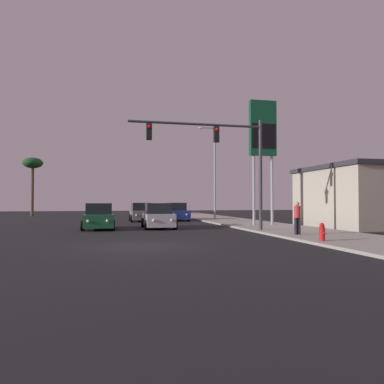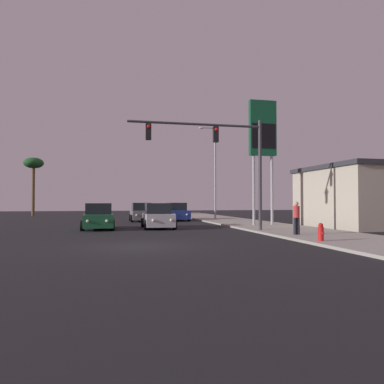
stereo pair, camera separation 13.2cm
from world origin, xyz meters
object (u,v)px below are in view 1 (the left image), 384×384
(car_blue, at_px, (176,212))
(street_lamp, at_px, (214,167))
(gas_station_sign, at_px, (263,135))
(car_grey, at_px, (141,213))
(pedestrian_on_sidewalk, at_px, (297,216))
(palm_tree_far, at_px, (33,166))
(traffic_light_mast, at_px, (224,150))
(fire_hydrant, at_px, (322,232))
(car_green, at_px, (99,217))
(car_silver, at_px, (158,217))

(car_blue, distance_m, street_lamp, 5.72)
(street_lamp, relative_size, gas_station_sign, 1.00)
(car_grey, distance_m, gas_station_sign, 13.43)
(pedestrian_on_sidewalk, xyz_separation_m, palm_tree_far, (-18.48, 31.71, 5.19))
(traffic_light_mast, bearing_deg, fire_hydrant, -69.94)
(car_blue, distance_m, car_grey, 3.43)
(car_green, height_order, gas_station_sign, gas_station_sign)
(car_blue, relative_size, car_green, 1.00)
(car_grey, bearing_deg, street_lamp, -174.77)
(car_silver, distance_m, gas_station_sign, 9.63)
(fire_hydrant, bearing_deg, car_silver, 117.61)
(car_silver, relative_size, fire_hydrant, 5.70)
(car_blue, bearing_deg, traffic_light_mast, 90.02)
(car_silver, relative_size, gas_station_sign, 0.48)
(gas_station_sign, bearing_deg, palm_tree_far, 130.08)
(fire_hydrant, relative_size, pedestrian_on_sidewalk, 0.46)
(car_silver, relative_size, palm_tree_far, 0.60)
(street_lamp, xyz_separation_m, pedestrian_on_sidewalk, (-0.63, -17.67, -4.08))
(car_green, bearing_deg, car_grey, -112.18)
(fire_hydrant, bearing_deg, car_green, 131.59)
(car_silver, distance_m, palm_tree_far, 27.60)
(car_silver, bearing_deg, street_lamp, -122.52)
(gas_station_sign, bearing_deg, fire_hydrant, -100.61)
(car_green, height_order, pedestrian_on_sidewalk, pedestrian_on_sidewalk)
(traffic_light_mast, bearing_deg, street_lamp, 76.41)
(gas_station_sign, relative_size, fire_hydrant, 11.84)
(car_green, xyz_separation_m, pedestrian_on_sidewalk, (9.96, -7.65, 0.27))
(street_lamp, bearing_deg, car_silver, -123.86)
(palm_tree_far, bearing_deg, traffic_light_mast, -61.07)
(car_blue, relative_size, gas_station_sign, 0.48)
(palm_tree_far, bearing_deg, car_blue, -42.67)
(car_grey, distance_m, car_green, 9.93)
(gas_station_sign, bearing_deg, car_blue, 115.73)
(car_blue, bearing_deg, gas_station_sign, 114.74)
(car_green, relative_size, fire_hydrant, 5.70)
(car_silver, distance_m, car_grey, 9.27)
(fire_hydrant, height_order, palm_tree_far, palm_tree_far)
(car_blue, height_order, car_green, same)
(car_blue, xyz_separation_m, fire_hydrant, (2.59, -20.53, -0.27))
(car_blue, xyz_separation_m, car_grey, (-3.38, -0.57, 0.00))
(car_silver, xyz_separation_m, palm_tree_far, (-12.41, 24.04, 5.47))
(street_lamp, distance_m, palm_tree_far, 23.74)
(car_silver, bearing_deg, fire_hydrant, 118.95)
(gas_station_sign, height_order, pedestrian_on_sidewalk, gas_station_sign)
(fire_hydrant, bearing_deg, gas_station_sign, 79.39)
(traffic_light_mast, bearing_deg, car_green, 149.09)
(car_silver, xyz_separation_m, pedestrian_on_sidewalk, (6.08, -7.67, 0.27))
(gas_station_sign, bearing_deg, car_grey, 131.52)
(fire_hydrant, distance_m, palm_tree_far, 39.53)
(pedestrian_on_sidewalk, height_order, palm_tree_far, palm_tree_far)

